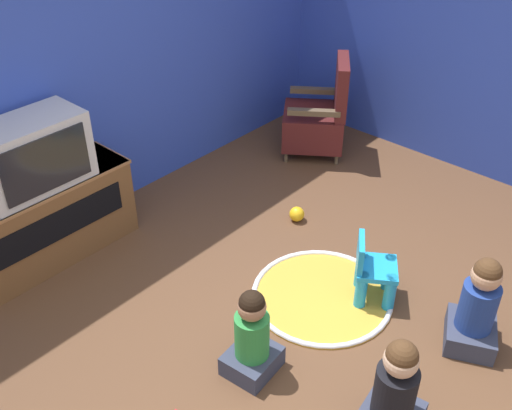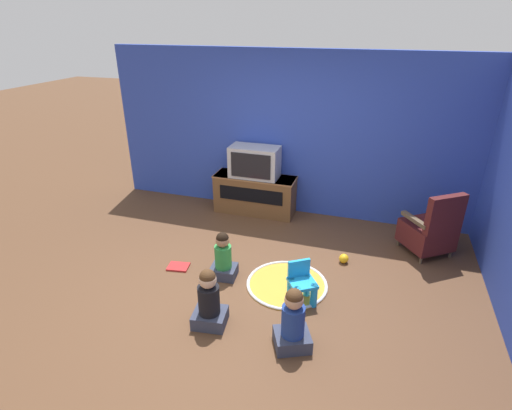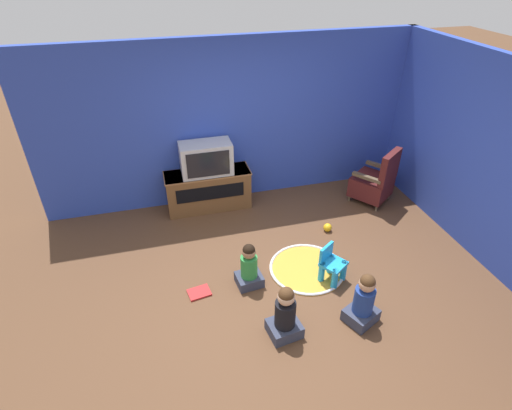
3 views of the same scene
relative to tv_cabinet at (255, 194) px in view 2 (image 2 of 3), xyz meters
The scene contains 12 objects.
ground_plane 2.03m from the tv_cabinet, 73.71° to the right, with size 30.00×30.00×0.00m, color brown.
wall_back 1.08m from the tv_cabinet, 32.97° to the left, with size 5.79×0.12×2.51m.
tv_cabinet is the anchor object (origin of this frame).
television 0.54m from the tv_cabinet, 90.00° to the right, with size 0.76×0.40×0.49m.
black_armchair 2.65m from the tv_cabinet, 11.09° to the right, with size 0.77×0.78×0.92m.
yellow_kid_chair 2.35m from the tv_cabinet, 59.47° to the right, with size 0.38×0.38×0.48m.
play_mat 2.05m from the tv_cabinet, 61.26° to the right, with size 0.97×0.97×0.04m.
child_watching_left 2.99m from the tv_cabinet, 65.24° to the right, with size 0.43×0.41×0.66m.
child_watching_center 2.69m from the tv_cabinet, 82.12° to the right, with size 0.38×0.34×0.66m.
child_watching_right 1.85m from the tv_cabinet, 84.12° to the right, with size 0.34×0.30×0.61m.
toy_ball 1.92m from the tv_cabinet, 34.79° to the right, with size 0.12×0.12×0.12m.
book 1.92m from the tv_cabinet, 103.27° to the right, with size 0.29×0.24×0.02m.
Camera 2 is at (1.25, -3.69, 2.89)m, focal length 28.00 mm.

